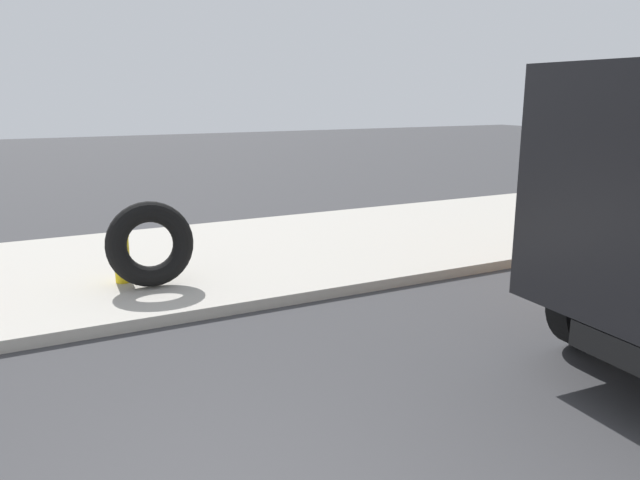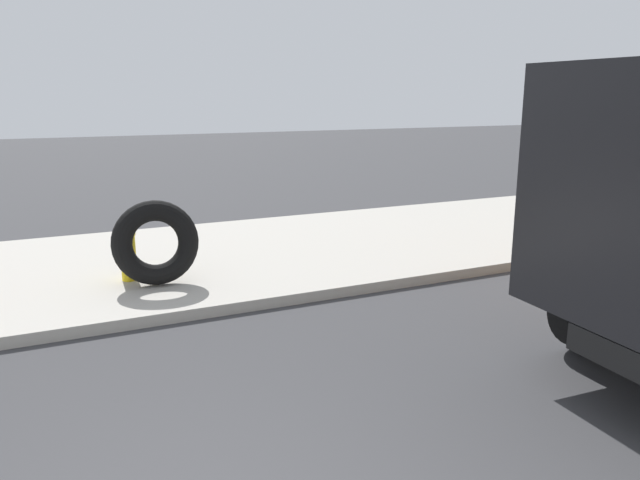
# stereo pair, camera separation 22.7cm
# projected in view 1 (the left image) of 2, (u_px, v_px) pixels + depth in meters

# --- Properties ---
(sidewalk_curb) EXTENTS (36.00, 5.00, 0.15)m
(sidewalk_curb) POSITION_uv_depth(u_px,v_px,m) (79.00, 275.00, 9.22)
(sidewalk_curb) COLOR #ADA89E
(sidewalk_curb) RESTS_ON ground
(fire_hydrant) EXTENTS (0.25, 0.56, 0.81)m
(fire_hydrant) POSITION_uv_depth(u_px,v_px,m) (122.00, 252.00, 8.54)
(fire_hydrant) COLOR yellow
(fire_hydrant) RESTS_ON sidewalk_curb
(loose_tire) EXTENTS (1.20, 0.50, 1.19)m
(loose_tire) POSITION_uv_depth(u_px,v_px,m) (150.00, 244.00, 8.31)
(loose_tire) COLOR black
(loose_tire) RESTS_ON sidewalk_curb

